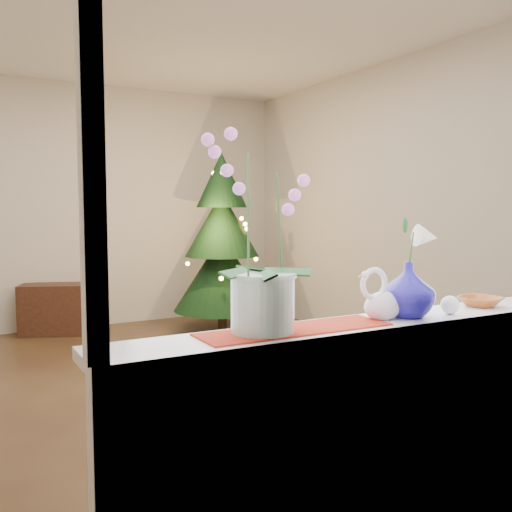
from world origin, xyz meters
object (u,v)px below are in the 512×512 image
at_px(orchid_pot, 263,233).
at_px(xmas_tree, 222,242).
at_px(paperweight, 450,305).
at_px(swan, 383,295).
at_px(blue_vase, 408,285).
at_px(side_table, 56,309).
at_px(amber_dish, 481,302).

distance_m(orchid_pot, xmas_tree, 4.32).
bearing_deg(paperweight, swan, 172.05).
distance_m(orchid_pot, blue_vase, 0.67).
relative_size(blue_vase, paperweight, 3.33).
bearing_deg(side_table, amber_dish, -55.54).
xyz_separation_m(swan, paperweight, (0.31, -0.04, -0.06)).
bearing_deg(xmas_tree, amber_dish, -99.28).
bearing_deg(xmas_tree, orchid_pot, -113.44).
bearing_deg(blue_vase, orchid_pot, 178.86).
bearing_deg(swan, orchid_pot, 177.91).
distance_m(orchid_pot, paperweight, 0.87).
bearing_deg(orchid_pot, xmas_tree, 66.56).
bearing_deg(amber_dish, xmas_tree, 80.72).
distance_m(swan, amber_dish, 0.56).
height_order(paperweight, xmas_tree, xmas_tree).
relative_size(blue_vase, side_table, 0.34).
bearing_deg(amber_dish, swan, -177.95).
height_order(swan, amber_dish, swan).
xyz_separation_m(xmas_tree, side_table, (-1.63, 0.66, -0.70)).
xyz_separation_m(swan, amber_dish, (0.56, 0.02, -0.08)).
bearing_deg(xmas_tree, side_table, 158.01).
bearing_deg(side_table, xmas_tree, 0.33).
bearing_deg(orchid_pot, side_table, 89.01).
distance_m(blue_vase, side_table, 4.72).
bearing_deg(orchid_pot, blue_vase, -1.14).
bearing_deg(orchid_pot, amber_dish, 0.61).
distance_m(amber_dish, side_table, 4.76).
distance_m(orchid_pot, side_table, 4.72).
height_order(paperweight, side_table, paperweight).
bearing_deg(paperweight, orchid_pot, 176.43).
xyz_separation_m(orchid_pot, swan, (0.51, -0.01, -0.24)).
xyz_separation_m(orchid_pot, amber_dish, (1.07, 0.01, -0.32)).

